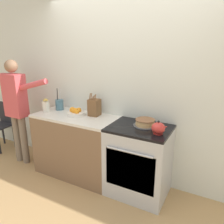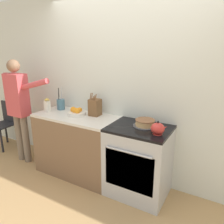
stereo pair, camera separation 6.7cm
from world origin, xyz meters
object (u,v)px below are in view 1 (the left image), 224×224
at_px(knife_block, 94,107).
at_px(milk_carton, 46,105).
at_px(tea_kettle, 158,128).
at_px(person_baker, 16,104).
at_px(stove_range, 138,161).
at_px(fruit_bowl, 76,112).
at_px(layer_cake, 145,123).
at_px(utensil_crock, 59,104).
at_px(dining_chair, 3,122).

distance_m(knife_block, milk_carton, 0.76).
height_order(tea_kettle, person_baker, person_baker).
xyz_separation_m(stove_range, person_baker, (-2.01, -0.16, 0.55)).
height_order(tea_kettle, fruit_bowl, tea_kettle).
height_order(stove_range, knife_block, knife_block).
bearing_deg(fruit_bowl, knife_block, 27.79).
bearing_deg(person_baker, tea_kettle, 10.60).
xyz_separation_m(layer_cake, tea_kettle, (0.22, -0.17, 0.03)).
distance_m(layer_cake, tea_kettle, 0.28).
xyz_separation_m(stove_range, utensil_crock, (-1.38, 0.13, 0.55)).
bearing_deg(fruit_bowl, utensil_crock, 163.60).
distance_m(knife_block, fruit_bowl, 0.28).
bearing_deg(milk_carton, utensil_crock, 63.05).
relative_size(utensil_crock, milk_carton, 1.63).
bearing_deg(stove_range, utensil_crock, 174.56).
xyz_separation_m(tea_kettle, person_baker, (-2.26, -0.07, 0.02)).
xyz_separation_m(tea_kettle, utensil_crock, (-1.64, 0.22, 0.02)).
height_order(layer_cake, tea_kettle, tea_kettle).
bearing_deg(utensil_crock, layer_cake, -2.08).
relative_size(layer_cake, fruit_bowl, 1.17).
relative_size(layer_cake, utensil_crock, 0.86).
distance_m(utensil_crock, fruit_bowl, 0.42).
bearing_deg(fruit_bowl, person_baker, -170.63).
bearing_deg(fruit_bowl, milk_carton, -171.91).
distance_m(knife_block, utensil_crock, 0.64).
bearing_deg(person_baker, layer_cake, 15.45).
height_order(layer_cake, person_baker, person_baker).
xyz_separation_m(milk_carton, person_baker, (-0.53, -0.10, -0.01)).
xyz_separation_m(knife_block, milk_carton, (-0.73, -0.20, -0.02)).
distance_m(utensil_crock, milk_carton, 0.21).
bearing_deg(milk_carton, fruit_bowl, 8.09).
relative_size(layer_cake, knife_block, 0.91).
xyz_separation_m(stove_range, layer_cake, (0.04, 0.08, 0.50)).
relative_size(person_baker, dining_chair, 1.95).
distance_m(stove_range, fruit_bowl, 1.10).
bearing_deg(tea_kettle, person_baker, -178.29).
distance_m(fruit_bowl, person_baker, 1.04).
xyz_separation_m(fruit_bowl, person_baker, (-1.02, -0.17, 0.04)).
xyz_separation_m(tea_kettle, dining_chair, (-3.01, 0.17, -0.49)).
height_order(tea_kettle, dining_chair, tea_kettle).
distance_m(milk_carton, dining_chair, 1.39).
bearing_deg(tea_kettle, dining_chair, 176.83).
bearing_deg(utensil_crock, knife_block, 0.67).
bearing_deg(utensil_crock, fruit_bowl, -16.40).
bearing_deg(knife_block, layer_cake, -4.32).
relative_size(fruit_bowl, person_baker, 0.15).
relative_size(layer_cake, milk_carton, 1.41).
bearing_deg(dining_chair, tea_kettle, 15.36).
xyz_separation_m(stove_range, fruit_bowl, (-0.98, 0.01, 0.51)).
height_order(stove_range, utensil_crock, utensil_crock).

